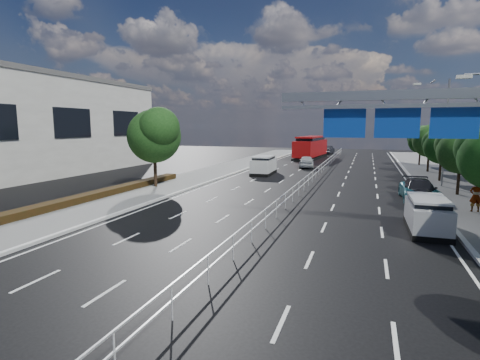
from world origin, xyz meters
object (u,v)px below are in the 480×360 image
(parked_car_dark, at_px, (419,190))
(near_car_dark, at_px, (328,150))
(near_car_silver, at_px, (307,162))
(parked_car_teal, at_px, (420,191))
(white_minivan, at_px, (264,165))
(silver_minivan, at_px, (427,215))
(pedestrian_a, at_px, (476,196))
(overhead_gantry, at_px, (415,116))
(red_bus, at_px, (311,147))

(parked_car_dark, bearing_deg, near_car_dark, 102.23)
(parked_car_dark, bearing_deg, near_car_silver, 118.37)
(near_car_silver, distance_m, parked_car_teal, 21.57)
(white_minivan, height_order, silver_minivan, white_minivan)
(silver_minivan, bearing_deg, pedestrian_a, 56.94)
(white_minivan, xyz_separation_m, near_car_dark, (3.43, 32.91, -0.19))
(white_minivan, distance_m, near_car_silver, 8.88)
(silver_minivan, relative_size, parked_car_dark, 0.81)
(overhead_gantry, distance_m, near_car_dark, 53.53)
(overhead_gantry, xyz_separation_m, silver_minivan, (0.94, 0.79, -4.76))
(white_minivan, height_order, parked_car_dark, white_minivan)
(white_minivan, bearing_deg, parked_car_teal, -38.53)
(near_car_silver, distance_m, silver_minivan, 28.89)
(white_minivan, relative_size, parked_car_teal, 0.93)
(near_car_silver, bearing_deg, overhead_gantry, 100.40)
(white_minivan, distance_m, near_car_dark, 33.09)
(overhead_gantry, distance_m, near_car_silver, 29.72)
(silver_minivan, distance_m, parked_car_dark, 8.44)
(white_minivan, xyz_separation_m, near_car_silver, (3.33, 8.23, -0.22))
(red_bus, relative_size, parked_car_dark, 2.38)
(red_bus, bearing_deg, parked_car_dark, -63.54)
(white_minivan, distance_m, pedestrian_a, 21.63)
(near_car_silver, bearing_deg, red_bus, -91.71)
(white_minivan, distance_m, silver_minivan, 23.15)
(red_bus, relative_size, near_car_silver, 2.73)
(parked_car_teal, bearing_deg, parked_car_dark, 97.92)
(near_car_dark, xyz_separation_m, silver_minivan, (10.04, -51.74, 0.06))
(silver_minivan, relative_size, pedestrian_a, 2.21)
(white_minivan, height_order, red_bus, red_bus)
(near_car_silver, height_order, silver_minivan, silver_minivan)
(near_car_silver, bearing_deg, silver_minivan, 102.66)
(overhead_gantry, height_order, parked_car_dark, overhead_gantry)
(red_bus, xyz_separation_m, parked_car_teal, (12.20, -32.10, -1.17))
(red_bus, relative_size, silver_minivan, 2.93)
(overhead_gantry, relative_size, parked_car_dark, 2.00)
(parked_car_teal, bearing_deg, white_minivan, 141.98)
(overhead_gantry, xyz_separation_m, red_bus, (-10.64, 41.25, -3.74))
(near_car_dark, xyz_separation_m, parked_car_dark, (10.65, -43.32, -0.04))
(silver_minivan, bearing_deg, parked_car_teal, 85.17)
(overhead_gantry, relative_size, pedestrian_a, 5.46)
(near_car_dark, height_order, pedestrian_a, pedestrian_a)
(white_minivan, relative_size, near_car_dark, 0.98)
(overhead_gantry, bearing_deg, parked_car_teal, 80.32)
(overhead_gantry, height_order, near_car_silver, overhead_gantry)
(near_car_silver, xyz_separation_m, silver_minivan, (10.14, -27.06, 0.08))
(white_minivan, bearing_deg, near_car_silver, 66.05)
(white_minivan, xyz_separation_m, pedestrian_a, (16.70, -13.74, 0.10))
(parked_car_teal, distance_m, pedestrian_a, 4.21)
(red_bus, xyz_separation_m, pedestrian_a, (14.82, -35.38, -0.78))
(near_car_dark, bearing_deg, near_car_silver, 96.69)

